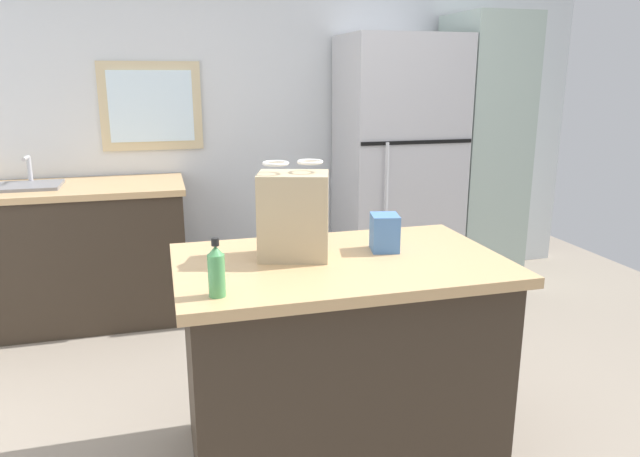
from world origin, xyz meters
name	(u,v)px	position (x,y,z in m)	size (l,w,h in m)	color
ground	(370,449)	(0.00, 0.00, 0.00)	(5.98, 5.98, 0.00)	gray
back_wall	(268,112)	(-0.01, 2.25, 1.32)	(4.98, 0.13, 2.65)	silver
kitchen_island	(339,360)	(-0.14, 0.01, 0.44)	(1.29, 0.81, 0.88)	#33281E
refrigerator	(397,168)	(0.86, 1.85, 0.93)	(0.81, 0.69, 1.85)	#B7B7BC
tall_cabinet	(481,154)	(1.54, 1.85, 1.00)	(0.50, 0.61, 2.01)	#9EB2A8
sink_counter	(71,253)	(-1.40, 1.85, 0.46)	(1.47, 0.68, 1.09)	#33281E
shopping_bag	(294,215)	(-0.31, 0.09, 1.05)	(0.31, 0.26, 0.39)	tan
small_box	(385,233)	(0.07, 0.08, 0.95)	(0.11, 0.12, 0.15)	#4775B7
bottle	(216,271)	(-0.65, -0.26, 0.97)	(0.06, 0.06, 0.20)	#4C9956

